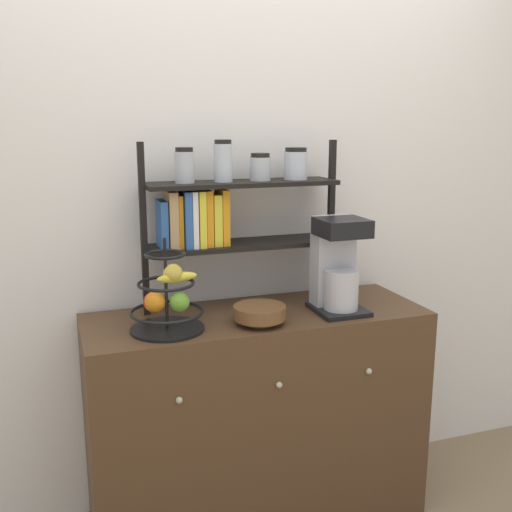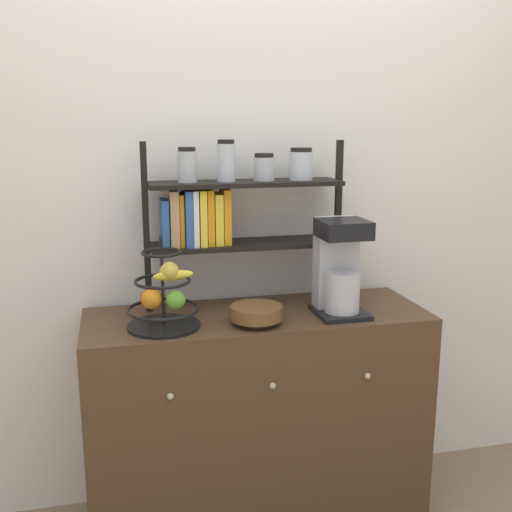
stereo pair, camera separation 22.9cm
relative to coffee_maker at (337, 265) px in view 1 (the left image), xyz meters
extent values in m
cube|color=silver|center=(-0.31, 0.34, 0.22)|extent=(7.00, 0.05, 2.60)
cube|color=#4C331E|center=(-0.31, 0.06, -0.63)|extent=(1.34, 0.47, 0.89)
sphere|color=#B2AD8C|center=(-0.68, -0.18, -0.38)|extent=(0.02, 0.02, 0.02)
sphere|color=#B2AD8C|center=(-0.31, -0.18, -0.38)|extent=(0.02, 0.02, 0.02)
sphere|color=#B2AD8C|center=(0.06, -0.18, -0.38)|extent=(0.02, 0.02, 0.02)
cube|color=black|center=(0.00, -0.02, -0.18)|extent=(0.19, 0.22, 0.02)
cube|color=#B7B7BC|center=(0.00, 0.04, 0.01)|extent=(0.16, 0.09, 0.36)
cylinder|color=#B7B7BC|center=(0.00, -0.04, -0.09)|extent=(0.13, 0.13, 0.16)
cube|color=black|center=(0.00, -0.03, 0.16)|extent=(0.18, 0.17, 0.07)
cylinder|color=black|center=(-0.68, -0.01, -0.18)|extent=(0.27, 0.27, 0.01)
cylinder|color=black|center=(-0.68, -0.01, -0.01)|extent=(0.01, 0.01, 0.33)
torus|color=black|center=(-0.68, -0.01, -0.12)|extent=(0.27, 0.27, 0.01)
torus|color=black|center=(-0.68, -0.01, -0.01)|extent=(0.20, 0.20, 0.01)
torus|color=black|center=(-0.68, -0.01, 0.09)|extent=(0.15, 0.15, 0.01)
sphere|color=red|center=(-0.73, 0.01, -0.08)|extent=(0.07, 0.07, 0.07)
sphere|color=#6BAD33|center=(-0.64, -0.03, -0.08)|extent=(0.07, 0.07, 0.07)
sphere|color=orange|center=(-0.72, 0.00, -0.08)|extent=(0.08, 0.08, 0.08)
ellipsoid|color=yellow|center=(-0.64, -0.02, 0.01)|extent=(0.15, 0.06, 0.04)
sphere|color=gold|center=(-0.66, -0.02, 0.02)|extent=(0.07, 0.07, 0.07)
cylinder|color=brown|center=(-0.34, -0.06, -0.18)|extent=(0.11, 0.11, 0.02)
cylinder|color=brown|center=(-0.34, -0.06, -0.14)|extent=(0.20, 0.20, 0.05)
cube|color=black|center=(-0.72, 0.20, 0.15)|extent=(0.02, 0.02, 0.66)
cube|color=black|center=(0.07, 0.20, 0.15)|extent=(0.02, 0.02, 0.66)
cube|color=black|center=(-0.33, 0.20, 0.07)|extent=(0.76, 0.20, 0.02)
cube|color=black|center=(-0.33, 0.20, 0.31)|extent=(0.76, 0.20, 0.02)
cube|color=#2D599E|center=(-0.65, 0.20, 0.17)|extent=(0.03, 0.13, 0.18)
cube|color=tan|center=(-0.62, 0.20, 0.18)|extent=(0.03, 0.14, 0.22)
cube|color=orange|center=(-0.59, 0.20, 0.18)|extent=(0.02, 0.13, 0.20)
cube|color=#2D599E|center=(-0.56, 0.20, 0.18)|extent=(0.03, 0.16, 0.22)
cube|color=white|center=(-0.54, 0.20, 0.18)|extent=(0.02, 0.16, 0.22)
cube|color=yellow|center=(-0.51, 0.20, 0.18)|extent=(0.03, 0.16, 0.22)
cube|color=orange|center=(-0.48, 0.20, 0.18)|extent=(0.03, 0.14, 0.22)
cube|color=yellow|center=(-0.44, 0.20, 0.18)|extent=(0.03, 0.13, 0.20)
cube|color=orange|center=(-0.41, 0.20, 0.18)|extent=(0.03, 0.13, 0.22)
cylinder|color=#ADB2B7|center=(-0.56, 0.20, 0.38)|extent=(0.07, 0.07, 0.12)
cylinder|color=black|center=(-0.56, 0.20, 0.45)|extent=(0.07, 0.07, 0.02)
cylinder|color=silver|center=(-0.40, 0.20, 0.39)|extent=(0.07, 0.07, 0.15)
cylinder|color=black|center=(-0.40, 0.20, 0.48)|extent=(0.07, 0.07, 0.02)
cylinder|color=#ADB2B7|center=(-0.25, 0.20, 0.37)|extent=(0.08, 0.08, 0.09)
cylinder|color=black|center=(-0.25, 0.20, 0.42)|extent=(0.07, 0.07, 0.02)
cylinder|color=silver|center=(-0.10, 0.20, 0.38)|extent=(0.10, 0.10, 0.11)
cylinder|color=black|center=(-0.10, 0.20, 0.44)|extent=(0.09, 0.09, 0.02)
camera|label=1|loc=(-1.06, -2.05, 0.55)|focal=42.00mm
camera|label=2|loc=(-0.84, -2.12, 0.55)|focal=42.00mm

